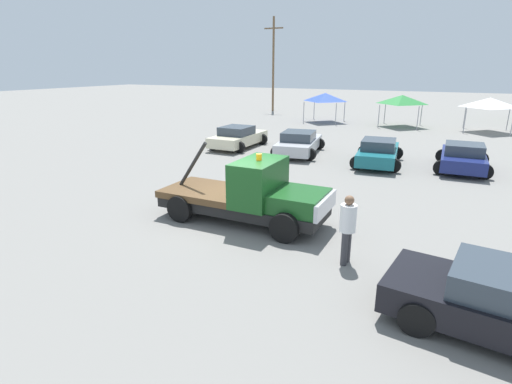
% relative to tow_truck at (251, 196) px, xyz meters
% --- Properties ---
extents(ground_plane, '(160.00, 160.00, 0.00)m').
position_rel_tow_truck_xyz_m(ground_plane, '(-0.34, -0.00, -0.91)').
color(ground_plane, gray).
extents(tow_truck, '(5.58, 2.24, 2.51)m').
position_rel_tow_truck_xyz_m(tow_truck, '(0.00, 0.00, 0.00)').
color(tow_truck, black).
rests_on(tow_truck, ground).
extents(person_near_truck, '(0.41, 0.41, 1.84)m').
position_rel_tow_truck_xyz_m(person_near_truck, '(3.47, -1.49, 0.15)').
color(person_near_truck, '#38383D').
rests_on(person_near_truck, ground).
extents(parked_car_cream, '(2.52, 4.56, 1.34)m').
position_rel_tow_truck_xyz_m(parked_car_cream, '(-6.51, 10.94, -0.26)').
color(parked_car_cream, beige).
rests_on(parked_car_cream, ground).
extents(parked_car_silver, '(3.00, 4.99, 1.34)m').
position_rel_tow_truck_xyz_m(parked_car_silver, '(-2.39, 10.76, -0.26)').
color(parked_car_silver, '#B7B7BC').
rests_on(parked_car_silver, ground).
extents(parked_car_teal, '(2.68, 4.67, 1.34)m').
position_rel_tow_truck_xyz_m(parked_car_teal, '(2.21, 10.10, -0.26)').
color(parked_car_teal, '#196670').
rests_on(parked_car_teal, ground).
extents(parked_car_navy, '(2.56, 4.29, 1.34)m').
position_rel_tow_truck_xyz_m(parked_car_navy, '(6.14, 10.70, -0.26)').
color(parked_car_navy, navy).
rests_on(parked_car_navy, ground).
extents(canopy_tent_blue, '(3.03, 3.03, 2.60)m').
position_rel_tow_truck_xyz_m(canopy_tent_blue, '(-5.27, 25.13, 1.32)').
color(canopy_tent_blue, '#9E9EA3').
rests_on(canopy_tent_blue, ground).
extents(canopy_tent_green, '(3.11, 3.11, 2.62)m').
position_rel_tow_truck_xyz_m(canopy_tent_green, '(1.37, 25.12, 1.34)').
color(canopy_tent_green, '#9E9EA3').
rests_on(canopy_tent_green, ground).
extents(canopy_tent_white, '(3.16, 3.16, 2.61)m').
position_rel_tow_truck_xyz_m(canopy_tent_white, '(7.78, 24.98, 1.33)').
color(canopy_tent_white, '#9E9EA3').
rests_on(canopy_tent_white, ground).
extents(traffic_cone, '(0.40, 0.40, 0.55)m').
position_rel_tow_truck_xyz_m(traffic_cone, '(-0.56, 3.92, -0.65)').
color(traffic_cone, black).
rests_on(traffic_cone, ground).
extents(utility_pole, '(2.20, 0.24, 10.08)m').
position_rel_tow_truck_xyz_m(utility_pole, '(-13.46, 31.89, 4.40)').
color(utility_pole, brown).
rests_on(utility_pole, ground).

